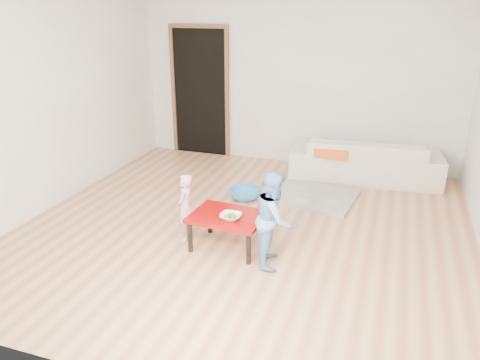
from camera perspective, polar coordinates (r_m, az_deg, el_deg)
The scene contains 13 objects.
floor at distance 5.44m, azimuth 0.68°, elevation -5.70°, with size 5.00×5.00×0.01m, color #B26E4C.
back_wall at distance 7.37m, azimuth 6.92°, elevation 11.89°, with size 5.00×0.02×2.60m, color white.
left_wall at distance 6.22m, azimuth -22.01°, elevation 8.89°, with size 0.02×5.00×2.60m, color white.
doorway at distance 7.88m, azimuth -4.84°, elevation 10.51°, with size 1.02×0.08×2.11m, color brown, non-canonical shape.
sofa at distance 7.01m, azimuth 14.98°, elevation 2.52°, with size 2.11×0.83×0.62m, color beige.
cushion at distance 6.74m, azimuth 11.24°, elevation 3.55°, with size 0.50×0.44×0.13m, color orange.
red_table at distance 4.92m, azimuth -1.47°, elevation -6.24°, with size 0.75×0.56×0.38m, color #8C0807, non-canonical shape.
bowl at distance 4.74m, azimuth -1.15°, elevation -4.49°, with size 0.22×0.22×0.05m, color white.
broccoli at distance 4.74m, azimuth -1.15°, elevation -4.47°, with size 0.12×0.12×0.06m, color #2D5919, non-canonical shape.
child_pink at distance 5.05m, azimuth -6.71°, elevation -3.35°, with size 0.27×0.18×0.75m, color pink.
child_blue at distance 4.53m, azimuth 4.17°, elevation -4.70°, with size 0.47×0.36×0.96m, color #558EC6.
basin at distance 6.16m, azimuth 0.64°, elevation -1.68°, with size 0.43×0.43×0.13m, color #3383C1.
blanket at distance 6.27m, azimuth 8.75°, elevation -1.93°, with size 1.10×0.91×0.05m, color #B6B2A0, non-canonical shape.
Camera 1 is at (1.50, -4.62, 2.43)m, focal length 35.00 mm.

